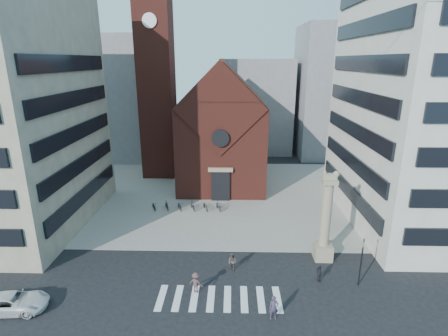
{
  "coord_description": "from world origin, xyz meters",
  "views": [
    {
      "loc": [
        1.49,
        -25.99,
        17.83
      ],
      "look_at": [
        0.66,
        8.0,
        7.28
      ],
      "focal_mm": 28.0,
      "sensor_mm": 36.0,
      "label": 1
    }
  ],
  "objects_px": {
    "traffic_light": "(361,261)",
    "pedestrian_1": "(232,262)",
    "lion_column": "(325,225)",
    "pedestrian_0": "(274,308)",
    "white_car": "(13,303)",
    "pedestrian_2": "(319,273)",
    "scooter_0": "(154,206)"
  },
  "relations": [
    {
      "from": "white_car",
      "to": "pedestrian_1",
      "type": "distance_m",
      "value": 17.17
    },
    {
      "from": "traffic_light",
      "to": "scooter_0",
      "type": "distance_m",
      "value": 25.04
    },
    {
      "from": "traffic_light",
      "to": "pedestrian_1",
      "type": "distance_m",
      "value": 10.71
    },
    {
      "from": "pedestrian_0",
      "to": "pedestrian_2",
      "type": "bearing_deg",
      "value": 40.3
    },
    {
      "from": "lion_column",
      "to": "pedestrian_1",
      "type": "height_order",
      "value": "lion_column"
    },
    {
      "from": "pedestrian_1",
      "to": "scooter_0",
      "type": "bearing_deg",
      "value": 170.61
    },
    {
      "from": "traffic_light",
      "to": "white_car",
      "type": "bearing_deg",
      "value": -172.06
    },
    {
      "from": "lion_column",
      "to": "scooter_0",
      "type": "height_order",
      "value": "lion_column"
    },
    {
      "from": "pedestrian_0",
      "to": "pedestrian_1",
      "type": "xyz_separation_m",
      "value": [
        -2.97,
        6.02,
        -0.1
      ]
    },
    {
      "from": "lion_column",
      "to": "pedestrian_0",
      "type": "height_order",
      "value": "lion_column"
    },
    {
      "from": "pedestrian_1",
      "to": "pedestrian_2",
      "type": "bearing_deg",
      "value": 31.75
    },
    {
      "from": "traffic_light",
      "to": "pedestrian_0",
      "type": "relative_size",
      "value": 2.34
    },
    {
      "from": "lion_column",
      "to": "pedestrian_1",
      "type": "bearing_deg",
      "value": -166.15
    },
    {
      "from": "lion_column",
      "to": "pedestrian_1",
      "type": "relative_size",
      "value": 5.29
    },
    {
      "from": "traffic_light",
      "to": "pedestrian_2",
      "type": "height_order",
      "value": "traffic_light"
    },
    {
      "from": "white_car",
      "to": "pedestrian_2",
      "type": "bearing_deg",
      "value": -85.98
    },
    {
      "from": "pedestrian_0",
      "to": "scooter_0",
      "type": "xyz_separation_m",
      "value": [
        -12.71,
        18.83,
        -0.38
      ]
    },
    {
      "from": "white_car",
      "to": "pedestrian_1",
      "type": "bearing_deg",
      "value": -76.81
    },
    {
      "from": "lion_column",
      "to": "white_car",
      "type": "bearing_deg",
      "value": -162.62
    },
    {
      "from": "pedestrian_2",
      "to": "pedestrian_0",
      "type": "bearing_deg",
      "value": 123.03
    },
    {
      "from": "pedestrian_2",
      "to": "scooter_0",
      "type": "relative_size",
      "value": 0.81
    },
    {
      "from": "white_car",
      "to": "traffic_light",
      "type": "bearing_deg",
      "value": -88.04
    },
    {
      "from": "pedestrian_1",
      "to": "scooter_0",
      "type": "distance_m",
      "value": 16.09
    },
    {
      "from": "lion_column",
      "to": "scooter_0",
      "type": "relative_size",
      "value": 4.64
    },
    {
      "from": "lion_column",
      "to": "pedestrian_2",
      "type": "distance_m",
      "value": 4.63
    },
    {
      "from": "pedestrian_1",
      "to": "pedestrian_2",
      "type": "distance_m",
      "value": 7.43
    },
    {
      "from": "traffic_light",
      "to": "pedestrian_0",
      "type": "xyz_separation_m",
      "value": [
        -7.46,
        -4.1,
        -1.37
      ]
    },
    {
      "from": "lion_column",
      "to": "white_car",
      "type": "relative_size",
      "value": 1.75
    },
    {
      "from": "traffic_light",
      "to": "pedestrian_1",
      "type": "height_order",
      "value": "traffic_light"
    },
    {
      "from": "scooter_0",
      "to": "lion_column",
      "type": "bearing_deg",
      "value": -52.02
    },
    {
      "from": "pedestrian_1",
      "to": "scooter_0",
      "type": "height_order",
      "value": "pedestrian_1"
    },
    {
      "from": "pedestrian_2",
      "to": "scooter_0",
      "type": "distance_m",
      "value": 22.23
    }
  ]
}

